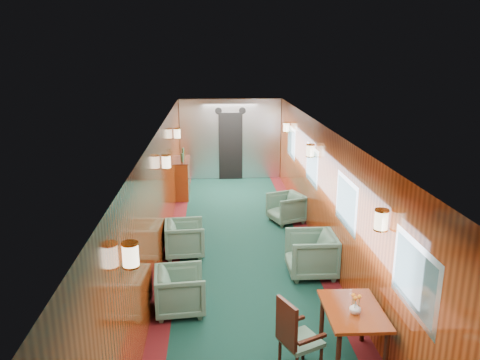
{
  "coord_description": "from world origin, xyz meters",
  "views": [
    {
      "loc": [
        -0.6,
        -7.77,
        3.72
      ],
      "look_at": [
        0.0,
        1.52,
        1.15
      ],
      "focal_mm": 35.0,
      "sensor_mm": 36.0,
      "label": 1
    }
  ],
  "objects_px": {
    "armchair_right_far": "(286,208)",
    "armchair_left_near": "(180,291)",
    "credenza": "(183,177)",
    "armchair_right_near": "(311,254)",
    "armchair_left_far": "(185,239)",
    "dining_table": "(353,318)",
    "side_chair": "(294,334)"
  },
  "relations": [
    {
      "from": "armchair_left_near",
      "to": "armchair_right_far",
      "type": "height_order",
      "value": "armchair_left_near"
    },
    {
      "from": "armchair_right_near",
      "to": "armchair_right_far",
      "type": "xyz_separation_m",
      "value": [
        -0.01,
        2.58,
        -0.05
      ]
    },
    {
      "from": "credenza",
      "to": "armchair_left_near",
      "type": "height_order",
      "value": "credenza"
    },
    {
      "from": "armchair_left_near",
      "to": "credenza",
      "type": "bearing_deg",
      "value": -2.81
    },
    {
      "from": "armchair_left_far",
      "to": "credenza",
      "type": "bearing_deg",
      "value": -0.99
    },
    {
      "from": "side_chair",
      "to": "credenza",
      "type": "height_order",
      "value": "credenza"
    },
    {
      "from": "side_chair",
      "to": "armchair_left_far",
      "type": "relative_size",
      "value": 1.36
    },
    {
      "from": "dining_table",
      "to": "armchair_left_near",
      "type": "bearing_deg",
      "value": 149.58
    },
    {
      "from": "armchair_left_near",
      "to": "armchair_right_near",
      "type": "bearing_deg",
      "value": -69.58
    },
    {
      "from": "armchair_left_near",
      "to": "armchair_right_near",
      "type": "relative_size",
      "value": 0.88
    },
    {
      "from": "dining_table",
      "to": "armchair_right_near",
      "type": "relative_size",
      "value": 1.21
    },
    {
      "from": "dining_table",
      "to": "credenza",
      "type": "distance_m",
      "value": 7.47
    },
    {
      "from": "armchair_left_near",
      "to": "armchair_left_far",
      "type": "relative_size",
      "value": 1.0
    },
    {
      "from": "armchair_right_near",
      "to": "side_chair",
      "type": "bearing_deg",
      "value": -15.78
    },
    {
      "from": "armchair_right_far",
      "to": "armchair_left_near",
      "type": "bearing_deg",
      "value": -51.32
    },
    {
      "from": "armchair_left_far",
      "to": "armchair_right_near",
      "type": "xyz_separation_m",
      "value": [
        2.19,
        -0.93,
        0.04
      ]
    },
    {
      "from": "armchair_left_far",
      "to": "armchair_right_far",
      "type": "height_order",
      "value": "armchair_left_far"
    },
    {
      "from": "armchair_left_near",
      "to": "armchair_right_near",
      "type": "distance_m",
      "value": 2.41
    },
    {
      "from": "armchair_left_far",
      "to": "armchair_right_near",
      "type": "height_order",
      "value": "armchair_right_near"
    },
    {
      "from": "dining_table",
      "to": "side_chair",
      "type": "xyz_separation_m",
      "value": [
        -0.74,
        -0.18,
        -0.08
      ]
    },
    {
      "from": "side_chair",
      "to": "armchair_left_near",
      "type": "xyz_separation_m",
      "value": [
        -1.42,
        1.5,
        -0.21
      ]
    },
    {
      "from": "dining_table",
      "to": "side_chair",
      "type": "bearing_deg",
      "value": -165.36
    },
    {
      "from": "side_chair",
      "to": "dining_table",
      "type": "bearing_deg",
      "value": -11.2
    },
    {
      "from": "side_chair",
      "to": "armchair_right_near",
      "type": "bearing_deg",
      "value": 48.77
    },
    {
      "from": "credenza",
      "to": "side_chair",
      "type": "bearing_deg",
      "value": -76.94
    },
    {
      "from": "credenza",
      "to": "armchair_left_near",
      "type": "bearing_deg",
      "value": -87.39
    },
    {
      "from": "dining_table",
      "to": "armchair_right_far",
      "type": "relative_size",
      "value": 1.39
    },
    {
      "from": "armchair_left_near",
      "to": "armchair_right_far",
      "type": "relative_size",
      "value": 1.02
    },
    {
      "from": "armchair_right_far",
      "to": "armchair_left_far",
      "type": "bearing_deg",
      "value": -73.53
    },
    {
      "from": "armchair_right_near",
      "to": "credenza",
      "type": "bearing_deg",
      "value": -152.11
    },
    {
      "from": "dining_table",
      "to": "armchair_left_far",
      "type": "distance_m",
      "value": 3.97
    },
    {
      "from": "credenza",
      "to": "armchair_left_far",
      "type": "xyz_separation_m",
      "value": [
        0.23,
        -3.76,
        -0.18
      ]
    }
  ]
}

